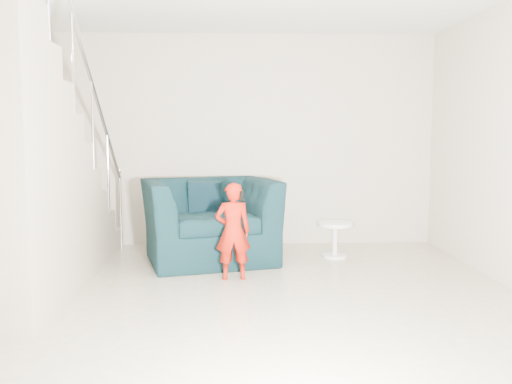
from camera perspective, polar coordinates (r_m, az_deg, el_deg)
floor at (r=4.50m, az=-1.38°, el=-12.50°), size 5.50×5.50×0.00m
back_wall at (r=7.02m, az=-1.70°, el=5.43°), size 5.00×0.00×5.00m
front_wall at (r=1.52m, az=-0.19°, el=2.67°), size 5.00×0.00×5.00m
armchair at (r=6.18m, az=-4.94°, el=-2.96°), size 1.70×1.57×0.92m
toddler at (r=5.35m, az=-2.44°, el=-4.15°), size 0.38×0.27×0.97m
side_table at (r=6.39m, az=8.31°, el=-4.37°), size 0.41×0.41×0.41m
staircase at (r=5.22m, az=-24.01°, el=0.20°), size 1.02×3.03×3.62m
cushion at (r=6.39m, az=-5.38°, el=-0.45°), size 0.39×0.18×0.38m
throw at (r=6.13m, az=-10.41°, el=-2.00°), size 0.05×0.47×0.52m
phone at (r=5.25m, az=-1.50°, el=-0.40°), size 0.04×0.05×0.10m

